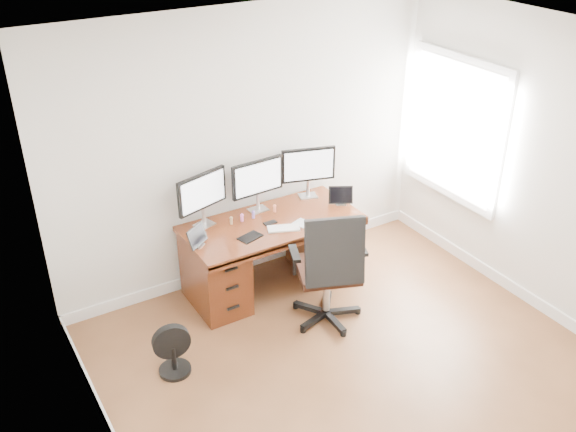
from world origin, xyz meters
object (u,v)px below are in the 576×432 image
desk (271,251)px  monitor_center (258,179)px  office_chair (328,286)px  floor_fan (173,351)px  keyboard (284,228)px

desk → monitor_center: 0.72m
office_chair → monitor_center: size_ratio=2.13×
desk → floor_fan: size_ratio=3.66×
floor_fan → monitor_center: (1.32, 0.92, 0.86)m
monitor_center → keyboard: monitor_center is taller
office_chair → monitor_center: monitor_center is taller
floor_fan → keyboard: keyboard is taller
keyboard → desk: bearing=117.9°
monitor_center → keyboard: size_ratio=1.85×
office_chair → monitor_center: (-0.16, 1.01, 0.70)m
office_chair → floor_fan: 1.49m
monitor_center → keyboard: bearing=-90.4°
floor_fan → monitor_center: 1.83m
desk → office_chair: office_chair is taller
keyboard → floor_fan: bearing=-138.6°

